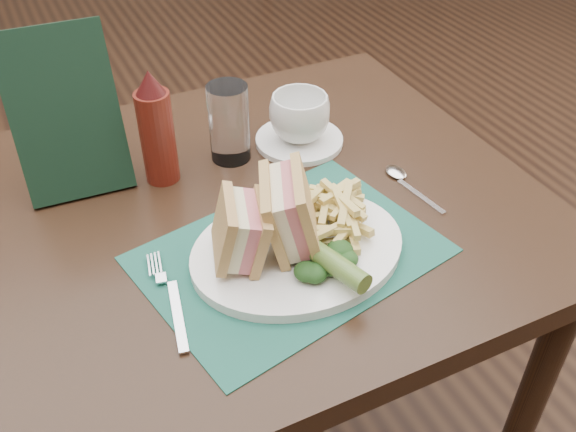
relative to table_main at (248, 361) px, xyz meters
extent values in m
plane|color=black|center=(0.00, 0.50, -0.38)|extent=(7.00, 7.00, 0.00)
cube|color=#195143|center=(0.02, -0.14, 0.38)|extent=(0.44, 0.35, 0.00)
cylinder|color=#476727|center=(0.04, -0.21, 0.41)|extent=(0.06, 0.12, 0.03)
cylinder|color=white|center=(0.16, 0.11, 0.38)|extent=(0.18, 0.18, 0.01)
imported|color=white|center=(0.16, 0.11, 0.42)|extent=(0.14, 0.14, 0.08)
cylinder|color=white|center=(0.04, 0.12, 0.44)|extent=(0.08, 0.08, 0.13)
cube|color=black|center=(-0.20, 0.16, 0.50)|extent=(0.16, 0.10, 0.25)
camera|label=1|loc=(-0.26, -0.72, 0.97)|focal=40.00mm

